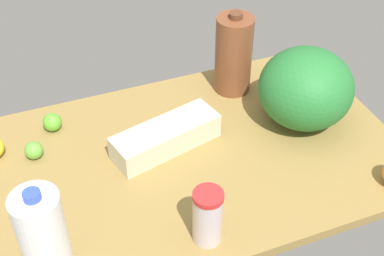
# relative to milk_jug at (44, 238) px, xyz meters

# --- Properties ---
(countertop) EXTENTS (1.20, 0.76, 0.03)m
(countertop) POSITION_rel_milk_jug_xyz_m (-0.44, -0.25, -0.14)
(countertop) COLOR olive
(countertop) RESTS_ON ground
(milk_jug) EXTENTS (0.11, 0.11, 0.27)m
(milk_jug) POSITION_rel_milk_jug_xyz_m (0.00, 0.00, 0.00)
(milk_jug) COLOR white
(milk_jug) RESTS_ON countertop
(tumbler_cup) EXTENTS (0.07, 0.07, 0.16)m
(tumbler_cup) POSITION_rel_milk_jug_xyz_m (-0.37, 0.04, -0.05)
(tumbler_cup) COLOR beige
(tumbler_cup) RESTS_ON countertop
(egg_carton) EXTENTS (0.34, 0.18, 0.08)m
(egg_carton) POSITION_rel_milk_jug_xyz_m (-0.39, -0.31, -0.09)
(egg_carton) COLOR beige
(egg_carton) RESTS_ON countertop
(chocolate_milk_jug) EXTENTS (0.12, 0.12, 0.28)m
(chocolate_milk_jug) POSITION_rel_milk_jug_xyz_m (-0.69, -0.51, 0.00)
(chocolate_milk_jug) COLOR brown
(chocolate_milk_jug) RESTS_ON countertop
(watermelon) EXTENTS (0.28, 0.28, 0.24)m
(watermelon) POSITION_rel_milk_jug_xyz_m (-0.82, -0.28, -0.01)
(watermelon) COLOR #257231
(watermelon) RESTS_ON countertop
(lime_near_front) EXTENTS (0.05, 0.05, 0.05)m
(lime_near_front) POSITION_rel_milk_jug_xyz_m (-0.02, -0.41, -0.10)
(lime_near_front) COLOR #64AB3C
(lime_near_front) RESTS_ON countertop
(lime_beside_bowl) EXTENTS (0.06, 0.06, 0.06)m
(lime_beside_bowl) POSITION_rel_milk_jug_xyz_m (-0.09, -0.51, -0.10)
(lime_beside_bowl) COLOR #5CAF31
(lime_beside_bowl) RESTS_ON countertop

